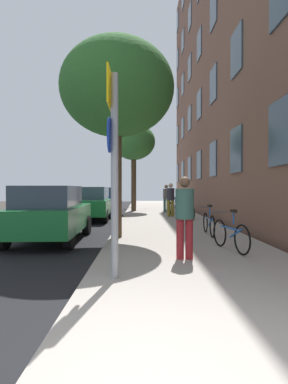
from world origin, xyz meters
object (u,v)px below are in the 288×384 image
(traffic_light, at_px, (134,175))
(pedestrian_0, at_px, (185,212))
(sign_post, at_px, (113,156))
(bicycle_0, at_px, (230,234))
(tree_far, at_px, (134,142))
(bicycle_5, at_px, (175,206))
(tree_near, at_px, (117,89))
(car_2, at_px, (105,199))
(bicycle_1, at_px, (209,223))
(bicycle_4, at_px, (171,208))
(car_1, at_px, (92,203))
(bicycle_2, at_px, (182,216))
(bicycle_3, at_px, (191,211))
(pedestrian_1, at_px, (171,197))
(car_0, at_px, (50,213))
(pedestrian_2, at_px, (166,196))

(traffic_light, bearing_deg, pedestrian_0, -85.76)
(sign_post, relative_size, bicycle_0, 1.97)
(tree_far, xyz_separation_m, bicycle_5, (2.55, -0.79, -4.05))
(tree_near, height_order, car_2, tree_near)
(bicycle_1, xyz_separation_m, bicycle_4, (-0.43, 7.20, 0.02))
(tree_near, bearing_deg, pedestrian_0, -60.93)
(car_1, bearing_deg, bicycle_2, -39.24)
(tree_far, xyz_separation_m, bicycle_0, (2.51, -12.79, -4.03))
(bicycle_3, relative_size, pedestrian_1, 0.95)
(bicycle_2, xyz_separation_m, car_0, (-4.23, -2.87, 0.35))
(tree_near, xyz_separation_m, pedestrian_2, (2.24, 9.64, -3.41))
(traffic_light, bearing_deg, bicycle_1, -80.52)
(car_1, bearing_deg, car_2, 90.29)
(pedestrian_1, xyz_separation_m, car_0, (-4.19, -6.81, -0.26))
(bicycle_3, height_order, car_0, car_0)
(sign_post, height_order, tree_near, tree_near)
(pedestrian_0, bearing_deg, bicycle_0, 35.77)
(tree_far, bearing_deg, tree_near, -91.31)
(bicycle_0, bearing_deg, car_2, 107.61)
(bicycle_3, height_order, car_1, car_1)
(bicycle_1, bearing_deg, bicycle_4, 93.41)
(bicycle_2, bearing_deg, tree_far, 104.24)
(bicycle_0, distance_m, bicycle_1, 2.40)
(sign_post, distance_m, pedestrian_2, 13.98)
(bicycle_5, height_order, pedestrian_1, pedestrian_1)
(bicycle_3, height_order, pedestrian_2, pedestrian_2)
(bicycle_5, relative_size, car_2, 0.38)
(bicycle_3, height_order, bicycle_4, bicycle_4)
(bicycle_3, distance_m, pedestrian_1, 1.83)
(bicycle_4, bearing_deg, bicycle_0, -87.63)
(traffic_light, relative_size, car_1, 0.83)
(sign_post, distance_m, bicycle_5, 14.48)
(sign_post, relative_size, bicycle_3, 2.05)
(car_0, bearing_deg, bicycle_3, 46.65)
(car_0, bearing_deg, bicycle_4, 60.61)
(car_1, bearing_deg, pedestrian_2, 42.38)
(traffic_light, distance_m, bicycle_2, 13.58)
(bicycle_3, relative_size, car_2, 0.39)
(bicycle_3, bearing_deg, tree_far, 116.36)
(sign_post, distance_m, bicycle_4, 12.05)
(tree_near, relative_size, bicycle_1, 3.36)
(tree_near, xyz_separation_m, pedestrian_0, (1.58, -2.84, -3.40))
(bicycle_2, distance_m, car_0, 5.12)
(bicycle_1, bearing_deg, car_2, 111.05)
(bicycle_2, distance_m, car_2, 10.16)
(car_0, height_order, car_1, same)
(bicycle_1, bearing_deg, bicycle_2, 102.17)
(pedestrian_2, bearing_deg, car_0, -113.41)
(bicycle_2, height_order, pedestrian_0, pedestrian_0)
(pedestrian_2, height_order, car_2, pedestrian_2)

